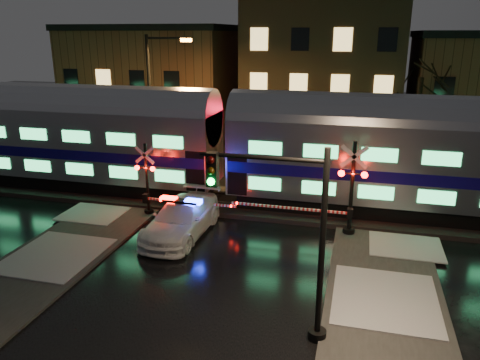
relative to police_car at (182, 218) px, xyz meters
name	(u,v)px	position (x,y,z in m)	size (l,w,h in m)	color
ground	(227,245)	(2.30, -0.50, -0.81)	(120.00, 120.00, 0.00)	black
ballast	(253,204)	(2.30, 4.50, -0.69)	(90.00, 4.20, 0.24)	black
sidewalk_left	(3,295)	(-4.20, -6.50, -0.75)	(4.00, 20.00, 0.12)	#2D2D2D
sidewalk_right	(388,356)	(8.80, -6.50, -0.75)	(4.00, 20.00, 0.12)	#2D2D2D
building_left	(157,83)	(-10.70, 21.50, 3.69)	(14.00, 10.00, 9.00)	#533220
building_mid	(324,72)	(4.30, 22.00, 4.94)	(12.00, 11.00, 11.50)	brown
train	(224,142)	(0.71, 4.50, 2.58)	(51.00, 3.12, 5.92)	black
police_car	(182,218)	(0.00, 0.00, 0.00)	(2.45, 5.61, 1.78)	white
crossing_signal_right	(343,197)	(7.03, 1.81, 1.01)	(6.20, 0.67, 4.39)	black
crossing_signal_left	(153,187)	(-2.17, 1.80, 0.72)	(5.25, 0.63, 3.72)	black
traffic_light	(289,240)	(5.81, -6.17, 2.35)	(3.85, 0.70, 5.95)	black
streetlight	(154,97)	(-4.96, 8.50, 4.24)	(2.93, 0.31, 8.76)	black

